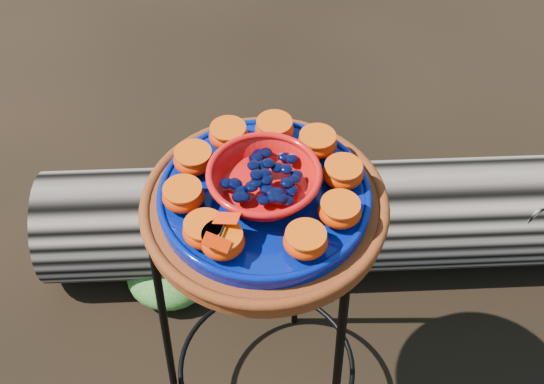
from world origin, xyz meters
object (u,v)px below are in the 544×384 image
(terracotta_saucer, at_px, (265,208))
(red_bowl, at_px, (264,182))
(cobalt_plate, at_px, (264,197))
(driftwood_log, at_px, (344,217))
(plant_stand, at_px, (266,321))

(terracotta_saucer, relative_size, red_bowl, 2.33)
(cobalt_plate, bearing_deg, red_bowl, 0.00)
(terracotta_saucer, height_order, driftwood_log, terracotta_saucer)
(terracotta_saucer, xyz_separation_m, driftwood_log, (0.05, 0.49, -0.56))
(plant_stand, relative_size, driftwood_log, 0.43)
(terracotta_saucer, height_order, red_bowl, red_bowl)
(plant_stand, xyz_separation_m, red_bowl, (0.00, 0.00, 0.43))
(terracotta_saucer, bearing_deg, cobalt_plate, 0.00)
(cobalt_plate, bearing_deg, terracotta_saucer, 0.00)
(cobalt_plate, xyz_separation_m, red_bowl, (0.00, 0.00, 0.04))
(plant_stand, bearing_deg, red_bowl, 0.00)
(terracotta_saucer, distance_m, red_bowl, 0.06)
(plant_stand, bearing_deg, terracotta_saucer, 0.00)
(plant_stand, relative_size, terracotta_saucer, 1.71)
(red_bowl, distance_m, driftwood_log, 0.80)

